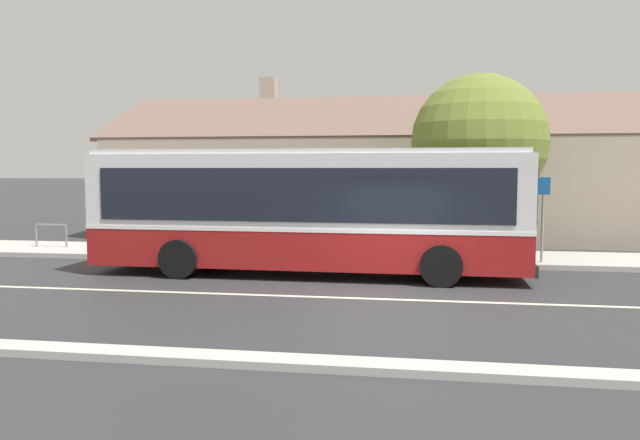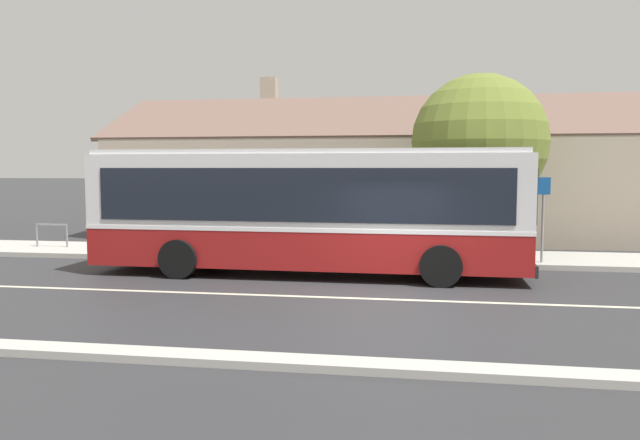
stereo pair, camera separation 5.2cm
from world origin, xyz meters
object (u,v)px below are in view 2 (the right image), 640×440
(transit_bus, at_px, (307,208))
(bench_down_street, at_px, (260,238))
(bus_stop_sign, at_px, (543,210))
(street_tree_primary, at_px, (473,147))
(bench_by_building, at_px, (127,237))
(bike_rack, at_px, (52,231))

(transit_bus, bearing_deg, bench_down_street, 124.64)
(bench_down_street, relative_size, bus_stop_sign, 0.71)
(street_tree_primary, xyz_separation_m, bus_stop_sign, (1.78, -1.95, -1.80))
(bench_down_street, bearing_deg, bus_stop_sign, -6.42)
(transit_bus, bearing_deg, bench_by_building, 157.03)
(bench_by_building, relative_size, bike_rack, 1.37)
(bench_by_building, bearing_deg, street_tree_primary, 6.70)
(transit_bus, xyz_separation_m, bench_by_building, (-6.48, 2.75, -1.19))
(transit_bus, distance_m, bench_by_building, 7.14)
(transit_bus, bearing_deg, street_tree_primary, 41.72)
(bench_by_building, height_order, bike_rack, bench_by_building)
(bus_stop_sign, bearing_deg, transit_bus, -161.66)
(bus_stop_sign, bearing_deg, bench_down_street, 173.58)
(bench_by_building, height_order, bus_stop_sign, bus_stop_sign)
(street_tree_primary, distance_m, bike_rack, 14.17)
(bench_by_building, relative_size, bus_stop_sign, 0.66)
(transit_bus, xyz_separation_m, bus_stop_sign, (6.31, 2.09, -0.11))
(bench_by_building, xyz_separation_m, street_tree_primary, (11.01, 1.29, 2.88))
(bike_rack, bearing_deg, bus_stop_sign, -3.59)
(bench_down_street, bearing_deg, bench_by_building, -176.19)
(street_tree_primary, relative_size, bus_stop_sign, 2.38)
(bench_by_building, relative_size, street_tree_primary, 0.28)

